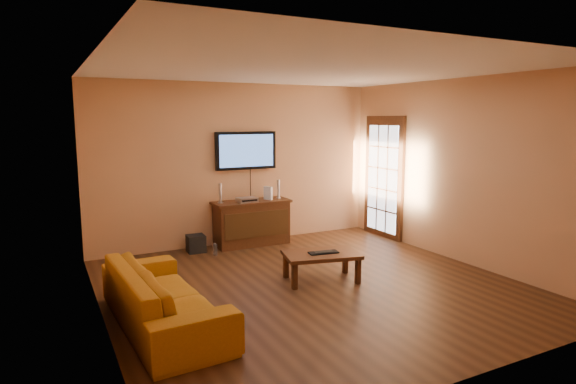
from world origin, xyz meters
TOP-DOWN VIEW (x-y plane):
  - ground_plane at (0.00, 0.00)m, footprint 5.00×5.00m
  - room_walls at (0.00, 0.62)m, footprint 5.00×5.00m
  - french_door at (2.46, 1.70)m, footprint 0.07×1.02m
  - media_console at (0.12, 2.24)m, footprint 1.30×0.50m
  - television at (0.12, 2.45)m, footprint 1.08×0.08m
  - coffee_table at (0.20, 0.12)m, footprint 1.07×0.79m
  - sofa at (-1.95, -0.30)m, footprint 0.74×2.16m
  - speaker_left at (-0.41, 2.28)m, footprint 0.09×0.09m
  - speaker_right at (0.64, 2.28)m, footprint 0.09×0.09m
  - av_receiver at (0.02, 2.20)m, footprint 0.32×0.24m
  - game_console at (0.42, 2.23)m, footprint 0.11×0.17m
  - subwoofer at (-0.86, 2.23)m, footprint 0.29×0.29m
  - bottle at (-0.66, 1.89)m, footprint 0.07×0.07m
  - keyboard at (0.22, 0.09)m, footprint 0.41×0.21m

SIDE VIEW (x-z plane):
  - ground_plane at x=0.00m, z-range 0.00..0.00m
  - bottle at x=-0.66m, z-range -0.01..0.19m
  - subwoofer at x=-0.86m, z-range 0.00..0.27m
  - coffee_table at x=0.20m, z-range 0.14..0.52m
  - media_console at x=0.12m, z-range 0.00..0.75m
  - keyboard at x=0.22m, z-range 0.38..0.40m
  - sofa at x=-1.95m, z-range 0.00..0.83m
  - av_receiver at x=0.02m, z-range 0.75..0.82m
  - game_console at x=0.42m, z-range 0.75..0.97m
  - speaker_right at x=0.64m, z-range 0.74..1.06m
  - speaker_left at x=-0.41m, z-range 0.74..1.07m
  - french_door at x=2.46m, z-range -0.06..2.16m
  - television at x=0.12m, z-range 1.26..1.90m
  - room_walls at x=0.00m, z-range -0.81..4.19m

